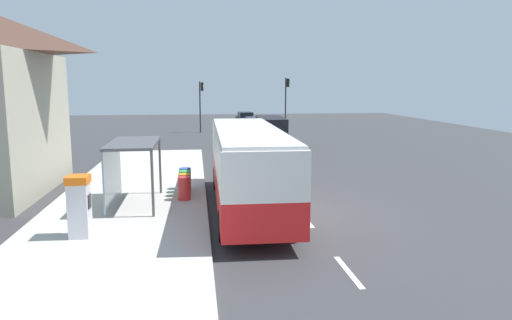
{
  "coord_description": "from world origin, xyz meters",
  "views": [
    {
      "loc": [
        -3.68,
        -17.58,
        4.92
      ],
      "look_at": [
        -1.0,
        3.57,
        1.5
      ],
      "focal_mm": 33.52,
      "sensor_mm": 36.0,
      "label": 1
    }
  ],
  "objects_px": {
    "recycling_bin_red": "(184,188)",
    "recycling_bin_green": "(185,181)",
    "traffic_light_far_side": "(201,99)",
    "bus": "(247,164)",
    "ticket_machine": "(79,206)",
    "traffic_light_near_side": "(287,97)",
    "recycling_bin_orange": "(185,185)",
    "white_van": "(271,129)",
    "recycling_bin_blue": "(185,178)",
    "bus_shelter": "(126,157)",
    "sedan_far": "(245,118)",
    "sedan_near": "(255,124)"
  },
  "relations": [
    {
      "from": "ticket_machine",
      "to": "traffic_light_near_side",
      "type": "height_order",
      "value": "traffic_light_near_side"
    },
    {
      "from": "ticket_machine",
      "to": "bus",
      "type": "bearing_deg",
      "value": 29.63
    },
    {
      "from": "traffic_light_far_side",
      "to": "bus",
      "type": "bearing_deg",
      "value": -87.39
    },
    {
      "from": "white_van",
      "to": "ticket_machine",
      "type": "distance_m",
      "value": 24.02
    },
    {
      "from": "sedan_far",
      "to": "recycling_bin_orange",
      "type": "xyz_separation_m",
      "value": [
        -6.5,
        -37.55,
        -0.14
      ]
    },
    {
      "from": "recycling_bin_blue",
      "to": "traffic_light_near_side",
      "type": "distance_m",
      "value": 28.17
    },
    {
      "from": "ticket_machine",
      "to": "recycling_bin_red",
      "type": "height_order",
      "value": "ticket_machine"
    },
    {
      "from": "bus",
      "to": "traffic_light_near_side",
      "type": "xyz_separation_m",
      "value": [
        7.21,
        29.65,
        1.78
      ]
    },
    {
      "from": "white_van",
      "to": "sedan_far",
      "type": "bearing_deg",
      "value": 89.71
    },
    {
      "from": "sedan_near",
      "to": "sedan_far",
      "type": "height_order",
      "value": "same"
    },
    {
      "from": "sedan_near",
      "to": "recycling_bin_green",
      "type": "height_order",
      "value": "sedan_near"
    },
    {
      "from": "sedan_near",
      "to": "recycling_bin_red",
      "type": "xyz_separation_m",
      "value": [
        -6.5,
        -28.88,
        -0.14
      ]
    },
    {
      "from": "bus",
      "to": "bus_shelter",
      "type": "height_order",
      "value": "bus"
    },
    {
      "from": "recycling_bin_green",
      "to": "traffic_light_near_side",
      "type": "bearing_deg",
      "value": 70.24
    },
    {
      "from": "sedan_far",
      "to": "traffic_light_far_side",
      "type": "xyz_separation_m",
      "value": [
        -5.4,
        -9.06,
        2.6
      ]
    },
    {
      "from": "bus_shelter",
      "to": "sedan_far",
      "type": "bearing_deg",
      "value": 77.33
    },
    {
      "from": "sedan_near",
      "to": "ticket_machine",
      "type": "xyz_separation_m",
      "value": [
        -9.61,
        -33.34,
        0.38
      ]
    },
    {
      "from": "recycling_bin_green",
      "to": "ticket_machine",
      "type": "bearing_deg",
      "value": -117.99
    },
    {
      "from": "sedan_near",
      "to": "bus_shelter",
      "type": "height_order",
      "value": "bus_shelter"
    },
    {
      "from": "recycling_bin_blue",
      "to": "traffic_light_far_side",
      "type": "xyz_separation_m",
      "value": [
        1.1,
        27.08,
        2.74
      ]
    },
    {
      "from": "bus_shelter",
      "to": "traffic_light_far_side",
      "type": "bearing_deg",
      "value": 83.64
    },
    {
      "from": "recycling_bin_red",
      "to": "ticket_machine",
      "type": "bearing_deg",
      "value": -124.93
    },
    {
      "from": "recycling_bin_red",
      "to": "bus_shelter",
      "type": "bearing_deg",
      "value": -166.42
    },
    {
      "from": "sedan_near",
      "to": "sedan_far",
      "type": "bearing_deg",
      "value": 89.96
    },
    {
      "from": "ticket_machine",
      "to": "traffic_light_near_side",
      "type": "xyz_separation_m",
      "value": [
        12.81,
        32.84,
        2.45
      ]
    },
    {
      "from": "recycling_bin_orange",
      "to": "recycling_bin_blue",
      "type": "height_order",
      "value": "same"
    },
    {
      "from": "bus",
      "to": "bus_shelter",
      "type": "xyz_separation_m",
      "value": [
        -4.7,
        0.74,
        0.25
      ]
    },
    {
      "from": "recycling_bin_orange",
      "to": "traffic_light_near_side",
      "type": "relative_size",
      "value": 0.17
    },
    {
      "from": "recycling_bin_red",
      "to": "recycling_bin_orange",
      "type": "distance_m",
      "value": 0.7
    },
    {
      "from": "traffic_light_far_side",
      "to": "sedan_far",
      "type": "bearing_deg",
      "value": 59.19
    },
    {
      "from": "white_van",
      "to": "traffic_light_near_side",
      "type": "xyz_separation_m",
      "value": [
        3.29,
        10.78,
        2.28
      ]
    },
    {
      "from": "recycling_bin_red",
      "to": "bus_shelter",
      "type": "xyz_separation_m",
      "value": [
        -2.21,
        -0.53,
        1.44
      ]
    },
    {
      "from": "white_van",
      "to": "recycling_bin_blue",
      "type": "xyz_separation_m",
      "value": [
        -6.4,
        -15.5,
        -0.69
      ]
    },
    {
      "from": "sedan_far",
      "to": "traffic_light_near_side",
      "type": "bearing_deg",
      "value": -72.07
    },
    {
      "from": "recycling_bin_red",
      "to": "recycling_bin_green",
      "type": "height_order",
      "value": "same"
    },
    {
      "from": "white_van",
      "to": "bus",
      "type": "bearing_deg",
      "value": -101.71
    },
    {
      "from": "bus",
      "to": "bus_shelter",
      "type": "bearing_deg",
      "value": 171.08
    },
    {
      "from": "bus",
      "to": "traffic_light_far_side",
      "type": "distance_m",
      "value": 30.53
    },
    {
      "from": "traffic_light_far_side",
      "to": "recycling_bin_red",
      "type": "bearing_deg",
      "value": -92.16
    },
    {
      "from": "traffic_light_near_side",
      "to": "recycling_bin_orange",
      "type": "bearing_deg",
      "value": -109.3
    },
    {
      "from": "recycling_bin_green",
      "to": "recycling_bin_blue",
      "type": "distance_m",
      "value": 0.7
    },
    {
      "from": "bus",
      "to": "sedan_far",
      "type": "bearing_deg",
      "value": 84.2
    },
    {
      "from": "sedan_far",
      "to": "recycling_bin_blue",
      "type": "distance_m",
      "value": 36.73
    },
    {
      "from": "sedan_near",
      "to": "sedan_far",
      "type": "distance_m",
      "value": 9.37
    },
    {
      "from": "bus_shelter",
      "to": "recycling_bin_green",
      "type": "bearing_deg",
      "value": 41.17
    },
    {
      "from": "traffic_light_near_side",
      "to": "ticket_machine",
      "type": "bearing_deg",
      "value": -111.31
    },
    {
      "from": "recycling_bin_red",
      "to": "recycling_bin_orange",
      "type": "height_order",
      "value": "same"
    },
    {
      "from": "sedan_near",
      "to": "traffic_light_near_side",
      "type": "xyz_separation_m",
      "value": [
        3.2,
        -0.5,
        2.83
      ]
    },
    {
      "from": "bus",
      "to": "recycling_bin_green",
      "type": "height_order",
      "value": "bus"
    },
    {
      "from": "sedan_near",
      "to": "traffic_light_far_side",
      "type": "bearing_deg",
      "value": 176.78
    }
  ]
}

